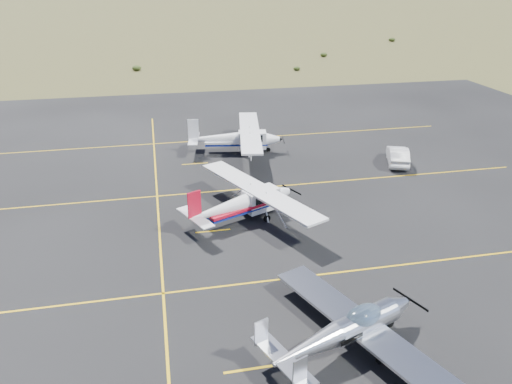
{
  "coord_description": "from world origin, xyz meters",
  "views": [
    {
      "loc": [
        -5.68,
        -17.54,
        13.69
      ],
      "look_at": [
        -0.2,
        8.86,
        1.6
      ],
      "focal_mm": 35.0,
      "sensor_mm": 36.0,
      "label": 1
    }
  ],
  "objects_px": {
    "sedan": "(398,155)",
    "aircraft_plain": "(236,138)",
    "aircraft_cessna": "(244,202)",
    "aircraft_low_wing": "(349,329)"
  },
  "relations": [
    {
      "from": "aircraft_cessna",
      "to": "sedan",
      "type": "xyz_separation_m",
      "value": [
        13.24,
        6.87,
        -0.52
      ]
    },
    {
      "from": "aircraft_low_wing",
      "to": "sedan",
      "type": "bearing_deg",
      "value": 37.36
    },
    {
      "from": "aircraft_low_wing",
      "to": "aircraft_cessna",
      "type": "bearing_deg",
      "value": 78.19
    },
    {
      "from": "aircraft_cessna",
      "to": "aircraft_plain",
      "type": "distance_m",
      "value": 12.03
    },
    {
      "from": "sedan",
      "to": "aircraft_cessna",
      "type": "bearing_deg",
      "value": 48.16
    },
    {
      "from": "aircraft_cessna",
      "to": "aircraft_low_wing",
      "type": "bearing_deg",
      "value": -104.44
    },
    {
      "from": "sedan",
      "to": "aircraft_plain",
      "type": "bearing_deg",
      "value": -2.71
    },
    {
      "from": "aircraft_low_wing",
      "to": "aircraft_cessna",
      "type": "height_order",
      "value": "aircraft_cessna"
    },
    {
      "from": "aircraft_low_wing",
      "to": "sedan",
      "type": "height_order",
      "value": "aircraft_low_wing"
    },
    {
      "from": "aircraft_low_wing",
      "to": "aircraft_cessna",
      "type": "relative_size",
      "value": 0.91
    }
  ]
}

